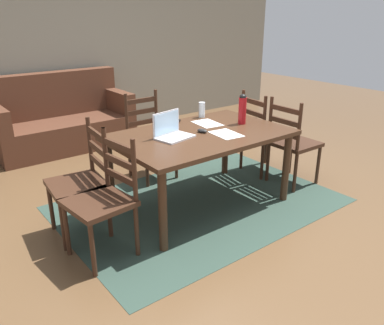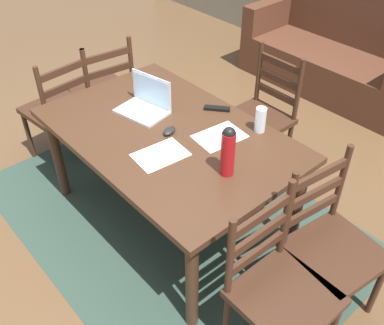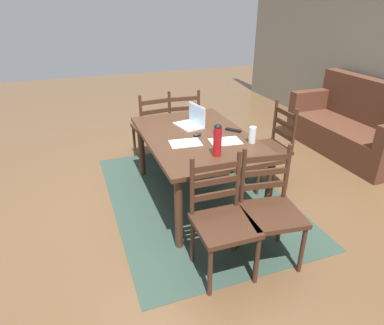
# 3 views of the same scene
# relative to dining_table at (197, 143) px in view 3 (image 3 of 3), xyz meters

# --- Properties ---
(ground_plane) EXTENTS (14.00, 14.00, 0.00)m
(ground_plane) POSITION_rel_dining_table_xyz_m (0.00, 0.00, -0.65)
(ground_plane) COLOR brown
(area_rug) EXTENTS (2.61, 1.82, 0.01)m
(area_rug) POSITION_rel_dining_table_xyz_m (0.00, 0.00, -0.65)
(area_rug) COLOR #2D4238
(area_rug) RESTS_ON ground
(dining_table) EXTENTS (1.61, 1.04, 0.73)m
(dining_table) POSITION_rel_dining_table_xyz_m (0.00, 0.00, 0.00)
(dining_table) COLOR #422819
(dining_table) RESTS_ON ground
(chair_far_head) EXTENTS (0.44, 0.44, 0.95)m
(chair_far_head) POSITION_rel_dining_table_xyz_m (0.00, 0.89, -0.19)
(chair_far_head) COLOR #3D2316
(chair_far_head) RESTS_ON ground
(chair_right_far) EXTENTS (0.49, 0.49, 0.95)m
(chair_right_far) POSITION_rel_dining_table_xyz_m (1.09, 0.21, -0.19)
(chair_right_far) COLOR #3D2316
(chair_right_far) RESTS_ON ground
(chair_left_far) EXTENTS (0.48, 0.48, 0.95)m
(chair_left_far) POSITION_rel_dining_table_xyz_m (-1.09, 0.20, -0.19)
(chair_left_far) COLOR #3D2316
(chair_left_far) RESTS_ON ground
(chair_right_near) EXTENTS (0.45, 0.45, 0.95)m
(chair_right_near) POSITION_rel_dining_table_xyz_m (1.09, -0.21, -0.19)
(chair_right_near) COLOR #3D2316
(chair_right_near) RESTS_ON ground
(chair_left_near) EXTENTS (0.48, 0.48, 0.95)m
(chair_left_near) POSITION_rel_dining_table_xyz_m (-1.09, -0.20, -0.19)
(chair_left_near) COLOR #3D2316
(chair_left_near) RESTS_ON ground
(couch) EXTENTS (1.80, 0.80, 1.00)m
(couch) POSITION_rel_dining_table_xyz_m (-0.40, 2.52, -0.29)
(couch) COLOR #512D1E
(couch) RESTS_ON ground
(laptop) EXTENTS (0.36, 0.28, 0.23)m
(laptop) POSITION_rel_dining_table_xyz_m (-0.29, 0.06, 0.14)
(laptop) COLOR silver
(laptop) RESTS_ON dining_table
(water_bottle) EXTENTS (0.08, 0.08, 0.30)m
(water_bottle) POSITION_rel_dining_table_xyz_m (0.52, -0.01, 0.24)
(water_bottle) COLOR #A81419
(water_bottle) RESTS_ON dining_table
(drinking_glass) EXTENTS (0.07, 0.07, 0.16)m
(drinking_glass) POSITION_rel_dining_table_xyz_m (0.37, 0.43, 0.16)
(drinking_glass) COLOR silver
(drinking_glass) RESTS_ON dining_table
(computer_mouse) EXTENTS (0.09, 0.11, 0.03)m
(computer_mouse) POSITION_rel_dining_table_xyz_m (0.02, -0.00, 0.10)
(computer_mouse) COLOR black
(computer_mouse) RESTS_ON dining_table
(tv_remote) EXTENTS (0.16, 0.14, 0.02)m
(tv_remote) POSITION_rel_dining_table_xyz_m (0.02, 0.41, 0.09)
(tv_remote) COLOR black
(tv_remote) RESTS_ON dining_table
(paper_stack_left) EXTENTS (0.24, 0.32, 0.00)m
(paper_stack_left) POSITION_rel_dining_table_xyz_m (0.16, -0.18, 0.08)
(paper_stack_left) COLOR white
(paper_stack_left) RESTS_ON dining_table
(paper_stack_right) EXTENTS (0.24, 0.32, 0.00)m
(paper_stack_right) POSITION_rel_dining_table_xyz_m (0.25, 0.20, 0.08)
(paper_stack_right) COLOR white
(paper_stack_right) RESTS_ON dining_table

